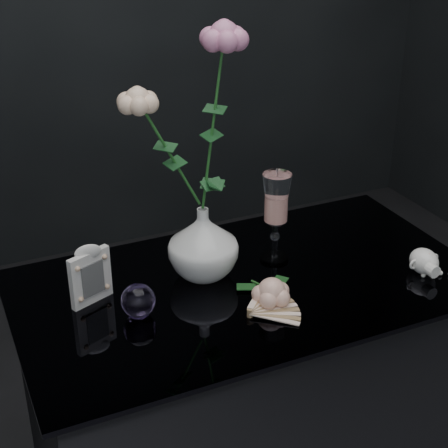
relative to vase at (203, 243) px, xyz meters
name	(u,v)px	position (x,y,z in m)	size (l,w,h in m)	color
table	(246,410)	(0.08, -0.07, -0.46)	(1.05, 0.58, 0.76)	black
vase	(203,243)	(0.00, 0.00, 0.00)	(0.16, 0.16, 0.17)	white
wine_glass	(276,218)	(0.18, 0.00, 0.03)	(0.07, 0.07, 0.22)	white
picture_frame	(90,274)	(-0.26, 0.00, -0.01)	(0.10, 0.08, 0.14)	white
paperweight	(138,300)	(-0.19, -0.09, -0.05)	(0.07, 0.07, 0.07)	#8F71B8
paper_fan	(250,312)	(0.02, -0.20, -0.07)	(0.21, 0.17, 0.02)	#FAEEC8
loose_rose	(272,292)	(0.08, -0.17, -0.05)	(0.14, 0.19, 0.06)	#F4B59E
pearl_jar	(424,260)	(0.47, -0.20, -0.05)	(0.21, 0.22, 0.06)	white
roses	(193,124)	(-0.02, 0.00, 0.28)	(0.26, 0.11, 0.45)	#FFC9A6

